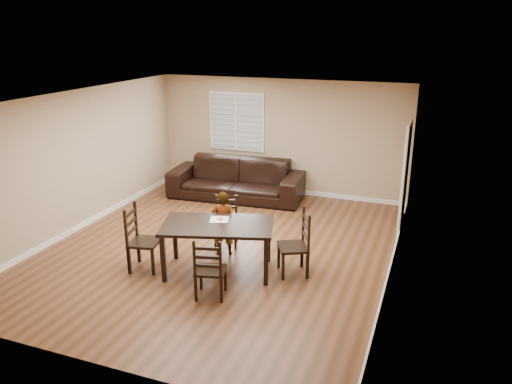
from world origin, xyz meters
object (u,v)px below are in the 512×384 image
chair_left (137,240)px  donut (221,218)px  chair_right (301,245)px  sofa (236,179)px  chair_near (226,222)px  dining_table (218,229)px  child (223,223)px  chair_far (209,273)px

chair_left → donut: size_ratio=10.56×
donut → chair_left: bearing=-155.6°
chair_right → sofa: bearing=-169.5°
chair_near → sofa: (-0.84, 2.47, 0.03)m
dining_table → chair_near: chair_near is taller
chair_left → child: size_ratio=0.95×
chair_far → donut: size_ratio=9.28×
chair_right → chair_far: bearing=-65.8°
dining_table → chair_right: size_ratio=1.84×
dining_table → chair_far: size_ratio=2.04×
chair_right → child: child is taller
chair_near → chair_right: bearing=-41.0°
chair_near → sofa: 2.60m
dining_table → donut: (-0.04, 0.20, 0.11)m
donut → sofa: (-1.12, 3.32, -0.40)m
dining_table → sofa: 3.72m
chair_left → sofa: size_ratio=0.36×
sofa → chair_far: bearing=-76.5°
chair_right → donut: chair_right is taller
chair_left → chair_far: bearing=-120.6°
chair_near → chair_right: size_ratio=0.86×
chair_far → child: size_ratio=0.83×
dining_table → child: size_ratio=1.70×
chair_left → chair_near: bearing=-46.6°
chair_left → donut: chair_left is taller
chair_near → sofa: bearing=89.9°
chair_far → sofa: size_ratio=0.31×
dining_table → chair_left: 1.37m
donut → sofa: 3.53m
child → sofa: bearing=-92.0°
dining_table → donut: 0.23m
donut → sofa: sofa is taller
chair_left → donut: bearing=-78.0°
chair_near → chair_far: 2.02m
donut → sofa: bearing=108.6°
chair_near → child: size_ratio=0.79×
chair_far → chair_left: bearing=-32.5°
chair_near → chair_right: 1.72m
donut → chair_near: bearing=108.3°
dining_table → child: bearing=90.0°
chair_left → child: 1.49m
donut → child: bearing=109.4°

